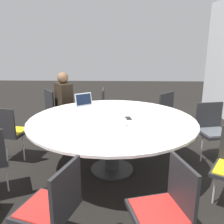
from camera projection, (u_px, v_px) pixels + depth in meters
name	position (u px, v px, depth m)	size (l,w,h in m)	color
ground_plane	(112.00, 169.00, 3.52)	(16.00, 16.00, 0.00)	black
conference_table	(112.00, 126.00, 3.34)	(2.22, 2.22, 0.74)	#333333
chair_0	(56.00, 107.00, 4.80)	(0.60, 0.60, 0.86)	#262628
chair_1	(8.00, 129.00, 3.62)	(0.49, 0.51, 0.86)	#262628
chair_3	(53.00, 203.00, 1.97)	(0.55, 0.54, 0.86)	#262628
chair_4	(166.00, 204.00, 1.96)	(0.54, 0.52, 0.86)	#262628
chair_6	(212.00, 127.00, 3.71)	(0.50, 0.52, 0.86)	#262628
chair_7	(172.00, 113.00, 4.44)	(0.61, 0.61, 0.86)	#262628
chair_8	(110.00, 107.00, 4.85)	(0.45, 0.43, 0.86)	#262628
person_0	(65.00, 99.00, 4.60)	(0.42, 0.39, 1.21)	#2D2319
laptop	(85.00, 104.00, 3.89)	(0.36, 0.37, 0.21)	silver
coffee_cup	(123.00, 122.00, 3.04)	(0.08, 0.08, 0.09)	white
cell_phone	(128.00, 118.00, 3.34)	(0.15, 0.10, 0.01)	black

